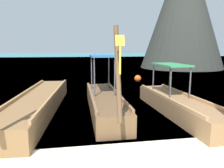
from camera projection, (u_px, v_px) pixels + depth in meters
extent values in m
plane|color=teal|center=(82.00, 57.00, 63.63)|extent=(120.00, 120.00, 0.00)
cube|color=brown|center=(39.00, 103.00, 7.84)|extent=(1.69, 6.98, 0.65)
cube|color=#9F7246|center=(23.00, 94.00, 7.73)|extent=(0.50, 6.35, 0.10)
cube|color=#9F7246|center=(54.00, 93.00, 7.84)|extent=(0.50, 6.35, 0.10)
cube|color=brown|center=(104.00, 103.00, 7.82)|extent=(1.08, 5.07, 0.64)
cube|color=brown|center=(91.00, 94.00, 7.68)|extent=(0.08, 4.66, 0.10)
cube|color=brown|center=(117.00, 93.00, 7.84)|extent=(0.08, 4.66, 0.10)
cylinder|color=brown|center=(118.00, 73.00, 4.96)|extent=(0.12, 0.72, 2.32)
cube|color=yellow|center=(120.00, 41.00, 4.64)|extent=(0.20, 0.12, 0.25)
cube|color=yellow|center=(120.00, 60.00, 4.70)|extent=(0.03, 0.08, 0.63)
cylinder|color=#4C4C51|center=(94.00, 77.00, 7.47)|extent=(0.05, 0.05, 1.41)
cylinder|color=#4C4C51|center=(115.00, 77.00, 7.59)|extent=(0.05, 0.05, 1.41)
cylinder|color=#4C4C51|center=(92.00, 73.00, 8.95)|extent=(0.05, 0.05, 1.41)
cylinder|color=#4C4C51|center=(109.00, 72.00, 9.07)|extent=(0.05, 0.05, 1.41)
cube|color=#235BA3|center=(102.00, 56.00, 8.14)|extent=(0.92, 1.72, 0.06)
cube|color=olive|center=(177.00, 106.00, 7.54)|extent=(1.26, 5.17, 0.60)
cube|color=#AF7F52|center=(165.00, 97.00, 7.38)|extent=(0.25, 4.72, 0.10)
cube|color=#AF7F52|center=(190.00, 96.00, 7.57)|extent=(0.25, 4.72, 0.10)
cylinder|color=#4C4C51|center=(171.00, 84.00, 7.19)|extent=(0.05, 0.05, 1.13)
cylinder|color=#4C4C51|center=(190.00, 83.00, 7.34)|extent=(0.05, 0.05, 1.13)
cylinder|color=#4C4C51|center=(153.00, 78.00, 8.68)|extent=(0.05, 0.05, 1.13)
cylinder|color=#4C4C51|center=(170.00, 77.00, 8.83)|extent=(0.05, 0.05, 1.13)
cube|color=#2D844C|center=(171.00, 65.00, 7.91)|extent=(0.98, 1.77, 0.06)
cone|color=#2D302B|center=(183.00, 5.00, 24.91)|extent=(9.93, 9.93, 15.21)
cone|color=#32352F|center=(204.00, 43.00, 27.22)|extent=(3.65, 3.65, 6.14)
sphere|color=#EA5119|center=(138.00, 79.00, 14.90)|extent=(0.49, 0.49, 0.49)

